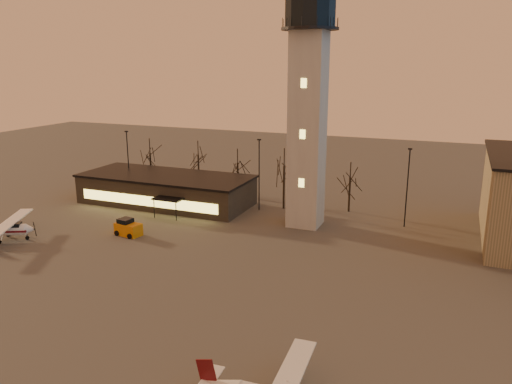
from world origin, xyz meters
TOP-DOWN VIEW (x-y plane):
  - ground at (0.00, 0.00)m, footprint 220.00×220.00m
  - control_tower at (0.00, 30.00)m, footprint 6.80×6.80m
  - terminal at (-21.99, 31.98)m, footprint 25.40×12.20m
  - light_poles at (0.50, 31.00)m, footprint 58.50×12.25m
  - tree_row at (-13.70, 39.16)m, footprint 37.20×9.20m
  - cessna_rear at (-30.82, 11.11)m, footprint 9.17×10.92m
  - service_cart at (-18.72, 18.01)m, footprint 3.44×2.46m

SIDE VIEW (x-z plane):
  - ground at x=0.00m, z-range 0.00..0.00m
  - service_cart at x=-18.72m, z-range -0.24..1.79m
  - cessna_rear at x=-30.82m, z-range -0.50..2.66m
  - terminal at x=-21.99m, z-range 0.01..4.31m
  - light_poles at x=0.50m, z-range 0.34..10.48m
  - tree_row at x=-13.70m, z-range 1.54..10.34m
  - control_tower at x=0.00m, z-range 0.03..32.63m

